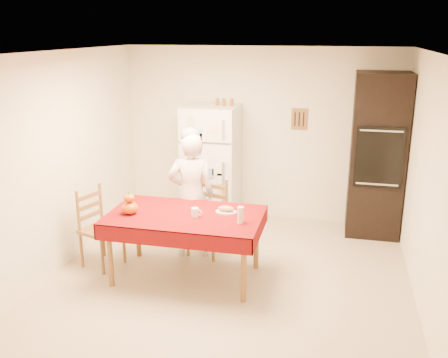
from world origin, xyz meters
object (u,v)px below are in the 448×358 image
(dining_table, at_px, (185,220))
(bread_plate, at_px, (226,212))
(refrigerator, at_px, (211,165))
(chair_left, at_px, (97,224))
(pumpkin_lower, at_px, (130,208))
(wine_glass, at_px, (240,215))
(oven_cabinet, at_px, (377,156))
(coffee_mug, at_px, (195,212))
(seated_woman, at_px, (191,195))
(chair_far, at_px, (210,214))

(dining_table, relative_size, bread_plate, 7.08)
(refrigerator, bearing_deg, chair_left, -119.31)
(pumpkin_lower, distance_m, wine_glass, 1.24)
(dining_table, bearing_deg, bread_plate, 18.60)
(oven_cabinet, height_order, pumpkin_lower, oven_cabinet)
(refrigerator, height_order, pumpkin_lower, refrigerator)
(bread_plate, bearing_deg, coffee_mug, -147.31)
(seated_woman, relative_size, wine_glass, 8.86)
(refrigerator, xyz_separation_m, oven_cabinet, (2.28, 0.05, 0.25))
(chair_left, distance_m, seated_woman, 1.17)
(coffee_mug, bearing_deg, wine_glass, -6.53)
(seated_woman, bearing_deg, dining_table, 83.57)
(chair_far, height_order, coffee_mug, chair_far)
(oven_cabinet, xyz_separation_m, dining_table, (-2.12, -1.83, -0.41))
(refrigerator, xyz_separation_m, chair_far, (0.25, -1.07, -0.34))
(dining_table, bearing_deg, coffee_mug, -20.53)
(dining_table, xyz_separation_m, seated_woman, (-0.11, 0.59, 0.09))
(chair_far, xyz_separation_m, coffee_mug, (0.04, -0.76, 0.30))
(coffee_mug, bearing_deg, oven_cabinet, 43.45)
(chair_left, bearing_deg, seated_woman, -44.48)
(chair_left, relative_size, seated_woman, 0.61)
(chair_far, xyz_separation_m, bread_plate, (0.34, -0.57, 0.26))
(chair_far, distance_m, pumpkin_lower, 1.13)
(refrigerator, distance_m, wine_glass, 2.06)
(pumpkin_lower, bearing_deg, coffee_mug, 6.02)
(coffee_mug, xyz_separation_m, bread_plate, (0.30, 0.19, -0.04))
(wine_glass, bearing_deg, dining_table, 170.53)
(seated_woman, height_order, bread_plate, seated_woman)
(oven_cabinet, relative_size, pumpkin_lower, 11.86)
(dining_table, relative_size, chair_far, 1.79)
(chair_far, xyz_separation_m, pumpkin_lower, (-0.69, -0.84, 0.32))
(refrigerator, relative_size, coffee_mug, 17.00)
(refrigerator, xyz_separation_m, bread_plate, (0.60, -1.64, -0.08))
(chair_far, relative_size, seated_woman, 0.61)
(dining_table, relative_size, coffee_mug, 17.00)
(bread_plate, bearing_deg, pumpkin_lower, -165.26)
(chair_left, bearing_deg, pumpkin_lower, -93.12)
(chair_far, distance_m, seated_woman, 0.36)
(coffee_mug, height_order, pumpkin_lower, pumpkin_lower)
(oven_cabinet, distance_m, chair_far, 2.39)
(oven_cabinet, relative_size, chair_far, 2.32)
(dining_table, bearing_deg, oven_cabinet, 40.90)
(chair_far, distance_m, chair_left, 1.36)
(coffee_mug, bearing_deg, bread_plate, 32.69)
(oven_cabinet, height_order, chair_far, oven_cabinet)
(wine_glass, bearing_deg, bread_plate, 129.98)
(refrigerator, distance_m, bread_plate, 1.75)
(refrigerator, xyz_separation_m, seated_woman, (0.06, -1.19, -0.07))
(seated_woman, height_order, wine_glass, seated_woman)
(refrigerator, xyz_separation_m, chair_left, (-0.96, -1.70, -0.34))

